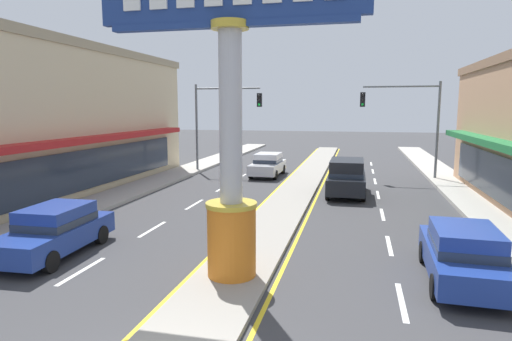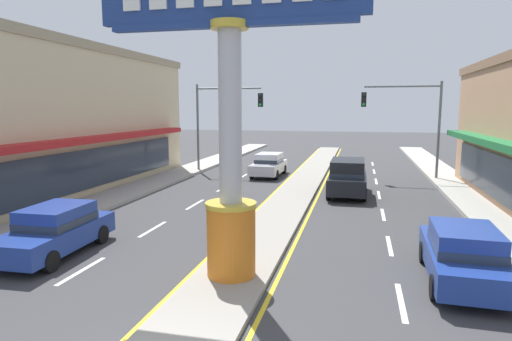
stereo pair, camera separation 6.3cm
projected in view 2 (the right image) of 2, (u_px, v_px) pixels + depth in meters
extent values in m
cube|color=gray|center=(298.00, 190.00, 24.09)|extent=(2.05, 52.00, 0.14)
cube|color=#ADA89E|center=(135.00, 189.00, 24.17)|extent=(2.32, 60.00, 0.18)
cube|color=#ADA89E|center=(481.00, 206.00, 20.15)|extent=(2.32, 60.00, 0.18)
cube|color=silver|center=(82.00, 271.00, 12.38)|extent=(0.14, 2.20, 0.01)
cube|color=silver|center=(153.00, 229.00, 16.62)|extent=(0.14, 2.20, 0.01)
cube|color=silver|center=(195.00, 204.00, 20.85)|extent=(0.14, 2.20, 0.01)
cube|color=silver|center=(223.00, 188.00, 25.09)|extent=(0.14, 2.20, 0.01)
cube|color=silver|center=(243.00, 176.00, 29.33)|extent=(0.14, 2.20, 0.01)
cube|color=silver|center=(258.00, 168.00, 33.56)|extent=(0.14, 2.20, 0.01)
cube|color=silver|center=(269.00, 161.00, 37.80)|extent=(0.14, 2.20, 0.01)
cube|color=silver|center=(401.00, 302.00, 10.40)|extent=(0.14, 2.20, 0.01)
cube|color=silver|center=(389.00, 245.00, 14.63)|extent=(0.14, 2.20, 0.01)
cube|color=silver|center=(383.00, 214.00, 18.87)|extent=(0.14, 2.20, 0.01)
cube|color=silver|center=(379.00, 195.00, 23.11)|extent=(0.14, 2.20, 0.01)
cube|color=silver|center=(376.00, 181.00, 27.34)|extent=(0.14, 2.20, 0.01)
cube|color=silver|center=(374.00, 171.00, 31.58)|extent=(0.14, 2.20, 0.01)
cube|color=silver|center=(373.00, 164.00, 35.82)|extent=(0.14, 2.20, 0.01)
cube|color=yellow|center=(276.00, 190.00, 24.37)|extent=(0.12, 52.00, 0.01)
cube|color=yellow|center=(320.00, 192.00, 23.82)|extent=(0.12, 52.00, 0.01)
cylinder|color=orange|center=(231.00, 241.00, 11.59)|extent=(1.29, 1.29, 1.87)
cylinder|color=gold|center=(231.00, 204.00, 11.45)|extent=(1.36, 1.36, 0.12)
cylinder|color=#B7B7BC|center=(230.00, 117.00, 11.12)|extent=(0.59, 0.59, 4.70)
cylinder|color=gold|center=(229.00, 25.00, 10.80)|extent=(0.95, 0.95, 0.20)
cube|color=navy|center=(229.00, 24.00, 10.79)|extent=(6.32, 0.29, 0.16)
cube|color=beige|center=(8.00, 124.00, 22.02)|extent=(7.84, 24.92, 7.48)
cube|color=#9C8D6E|center=(2.00, 43.00, 21.45)|extent=(8.00, 25.42, 0.45)
cube|color=#B21E1E|center=(85.00, 140.00, 21.12)|extent=(0.90, 21.18, 0.30)
cube|color=#283342|center=(80.00, 171.00, 21.43)|extent=(0.08, 20.43, 2.00)
cube|color=#1E7038|center=(496.00, 144.00, 18.46)|extent=(0.90, 16.82, 0.30)
cube|color=#283342|center=(504.00, 181.00, 18.59)|extent=(0.08, 16.23, 2.00)
cylinder|color=slate|center=(198.00, 129.00, 31.09)|extent=(0.16, 0.16, 6.20)
cylinder|color=slate|center=(229.00, 88.00, 30.16)|extent=(4.62, 0.12, 0.12)
cube|color=black|center=(261.00, 100.00, 29.59)|extent=(0.32, 0.24, 0.92)
sphere|color=black|center=(260.00, 96.00, 29.42)|extent=(0.17, 0.17, 0.17)
sphere|color=black|center=(260.00, 100.00, 29.46)|extent=(0.17, 0.17, 0.17)
sphere|color=#19D83F|center=(260.00, 105.00, 29.50)|extent=(0.17, 0.17, 0.17)
cylinder|color=slate|center=(439.00, 132.00, 27.19)|extent=(0.16, 0.16, 6.20)
cylinder|color=slate|center=(402.00, 86.00, 27.32)|extent=(4.62, 0.12, 0.12)
cube|color=black|center=(364.00, 100.00, 27.81)|extent=(0.32, 0.24, 0.92)
sphere|color=black|center=(364.00, 95.00, 27.63)|extent=(0.17, 0.17, 0.17)
sphere|color=black|center=(364.00, 100.00, 27.67)|extent=(0.17, 0.17, 0.17)
sphere|color=#19D83F|center=(364.00, 104.00, 27.72)|extent=(0.17, 0.17, 0.17)
cube|color=black|center=(347.00, 182.00, 23.01)|extent=(1.92, 4.61, 0.80)
cube|color=black|center=(348.00, 167.00, 22.72)|extent=(1.68, 2.86, 0.80)
cube|color=#283342|center=(348.00, 173.00, 22.76)|extent=(1.72, 2.89, 0.24)
cylinder|color=black|center=(332.00, 183.00, 24.64)|extent=(0.22, 0.68, 0.68)
cylinder|color=black|center=(364.00, 185.00, 24.23)|extent=(0.22, 0.68, 0.68)
cylinder|color=black|center=(328.00, 193.00, 21.89)|extent=(0.22, 0.68, 0.68)
cylinder|color=black|center=(364.00, 195.00, 21.49)|extent=(0.22, 0.68, 0.68)
cube|color=navy|center=(462.00, 260.00, 11.50)|extent=(1.91, 4.36, 0.66)
cube|color=navy|center=(465.00, 239.00, 11.25)|extent=(1.62, 2.20, 0.60)
cube|color=#283342|center=(465.00, 246.00, 11.27)|extent=(1.66, 2.22, 0.24)
cylinder|color=black|center=(424.00, 252.00, 13.03)|extent=(0.24, 0.63, 0.62)
cylinder|color=black|center=(483.00, 257.00, 12.60)|extent=(0.24, 0.63, 0.62)
cylinder|color=black|center=(435.00, 287.00, 10.48)|extent=(0.24, 0.63, 0.62)
cylinder|color=black|center=(510.00, 295.00, 10.06)|extent=(0.24, 0.63, 0.62)
cube|color=silver|center=(269.00, 167.00, 29.36)|extent=(1.84, 4.33, 0.66)
cube|color=silver|center=(269.00, 158.00, 29.44)|extent=(1.59, 2.18, 0.60)
cube|color=#283342|center=(269.00, 160.00, 29.46)|extent=(1.63, 2.20, 0.24)
cylinder|color=black|center=(276.00, 175.00, 27.93)|extent=(0.23, 0.62, 0.62)
cylinder|color=black|center=(252.00, 174.00, 28.33)|extent=(0.23, 0.62, 0.62)
cylinder|color=black|center=(284.00, 169.00, 30.48)|extent=(0.23, 0.62, 0.62)
cylinder|color=black|center=(262.00, 168.00, 30.88)|extent=(0.23, 0.62, 0.62)
cube|color=navy|center=(54.00, 236.00, 13.66)|extent=(1.92, 4.36, 0.66)
cube|color=navy|center=(57.00, 215.00, 13.74)|extent=(1.63, 2.21, 0.60)
cube|color=#283342|center=(57.00, 221.00, 13.76)|extent=(1.66, 2.23, 0.24)
cylinder|color=black|center=(50.00, 261.00, 12.25)|extent=(0.24, 0.63, 0.62)
cylinder|color=black|center=(0.00, 257.00, 12.56)|extent=(0.24, 0.63, 0.62)
cylinder|color=black|center=(101.00, 234.00, 14.84)|extent=(0.24, 0.63, 0.62)
cylinder|color=black|center=(59.00, 232.00, 15.15)|extent=(0.24, 0.63, 0.62)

